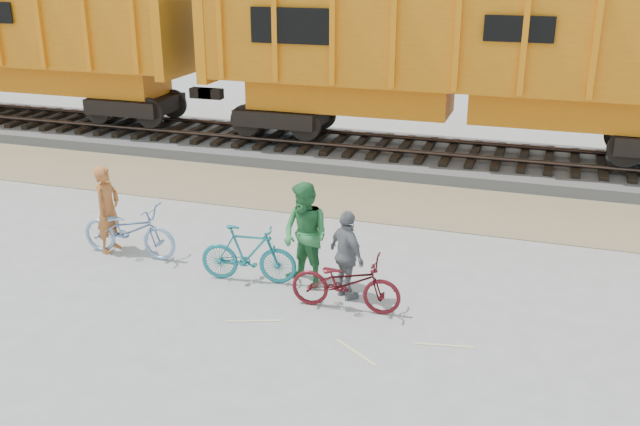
# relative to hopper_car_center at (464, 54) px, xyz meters

# --- Properties ---
(ground) EXTENTS (120.00, 120.00, 0.00)m
(ground) POSITION_rel_hopper_car_center_xyz_m (-0.85, -9.00, -3.01)
(ground) COLOR #9E9E99
(ground) RESTS_ON ground
(gravel_strip) EXTENTS (120.00, 3.00, 0.02)m
(gravel_strip) POSITION_rel_hopper_car_center_xyz_m (-0.85, -3.50, -3.00)
(gravel_strip) COLOR #93795B
(gravel_strip) RESTS_ON ground
(ballast_bed) EXTENTS (120.00, 4.00, 0.30)m
(ballast_bed) POSITION_rel_hopper_car_center_xyz_m (-0.85, 0.00, -2.86)
(ballast_bed) COLOR slate
(ballast_bed) RESTS_ON ground
(track) EXTENTS (120.00, 2.60, 0.24)m
(track) POSITION_rel_hopper_car_center_xyz_m (-0.85, 0.00, -2.53)
(track) COLOR black
(track) RESTS_ON ballast_bed
(hopper_car_center) EXTENTS (14.00, 3.13, 4.65)m
(hopper_car_center) POSITION_rel_hopper_car_center_xyz_m (0.00, 0.00, 0.00)
(hopper_car_center) COLOR black
(hopper_car_center) RESTS_ON track
(bicycle_blue) EXTENTS (1.98, 0.69, 1.04)m
(bicycle_blue) POSITION_rel_hopper_car_center_xyz_m (-5.13, -8.12, -2.49)
(bicycle_blue) COLOR #7898C8
(bicycle_blue) RESTS_ON ground
(bicycle_teal) EXTENTS (1.78, 0.71, 1.04)m
(bicycle_teal) POSITION_rel_hopper_car_center_xyz_m (-2.50, -8.46, -2.48)
(bicycle_teal) COLOR #1A737E
(bicycle_teal) RESTS_ON ground
(bicycle_maroon) EXTENTS (1.85, 0.71, 0.96)m
(bicycle_maroon) POSITION_rel_hopper_car_center_xyz_m (-0.57, -8.94, -2.53)
(bicycle_maroon) COLOR #530F16
(bicycle_maroon) RESTS_ON ground
(person_solo) EXTENTS (0.42, 0.63, 1.71)m
(person_solo) POSITION_rel_hopper_car_center_xyz_m (-5.63, -8.02, -2.15)
(person_solo) COLOR #AE602B
(person_solo) RESTS_ON ground
(person_man) EXTENTS (1.12, 1.02, 1.86)m
(person_man) POSITION_rel_hopper_car_center_xyz_m (-1.50, -8.26, -2.08)
(person_man) COLOR #2E793F
(person_man) RESTS_ON ground
(person_woman) EXTENTS (0.94, 0.89, 1.56)m
(person_woman) POSITION_rel_hopper_car_center_xyz_m (-0.67, -8.54, -2.23)
(person_woman) COLOR slate
(person_woman) RESTS_ON ground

